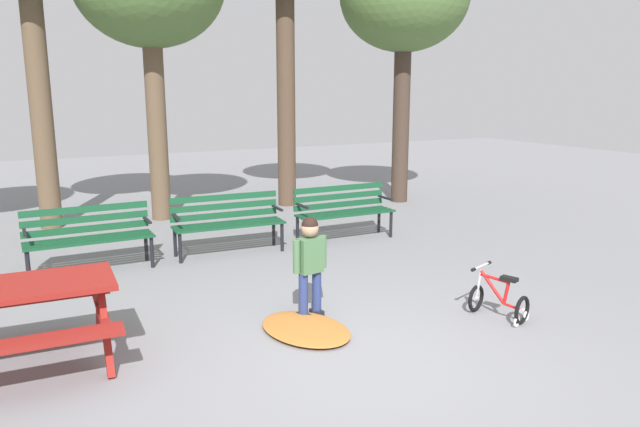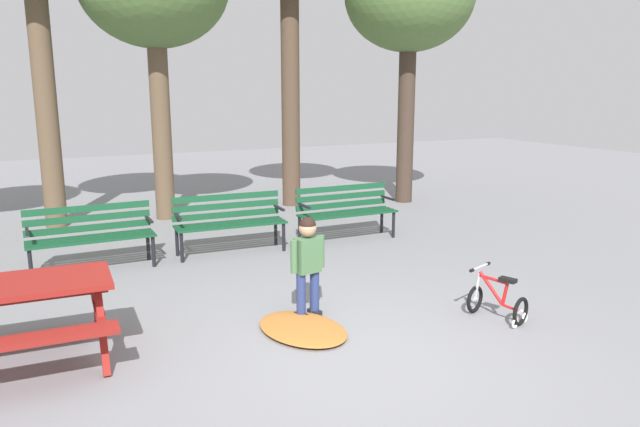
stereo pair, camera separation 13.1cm
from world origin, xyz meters
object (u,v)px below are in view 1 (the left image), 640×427
picnic_table (1,306)px  park_bench_far_left (88,233)px  park_bench_right (343,208)px  child_standing (310,259)px  park_bench_left (227,219)px  kids_bicycle (499,300)px

picnic_table → park_bench_far_left: park_bench_far_left is taller
park_bench_right → child_standing: size_ratio=1.48×
park_bench_left → kids_bicycle: park_bench_left is taller
park_bench_far_left → child_standing: 3.37m
park_bench_right → kids_bicycle: (-0.19, -3.68, -0.31)m
park_bench_far_left → park_bench_right: (3.80, -0.06, 0.00)m
picnic_table → park_bench_right: 5.49m
park_bench_far_left → kids_bicycle: 5.21m
child_standing → picnic_table: bearing=178.7°
park_bench_far_left → park_bench_left: same height
picnic_table → kids_bicycle: size_ratio=2.94×
park_bench_left → park_bench_right: size_ratio=1.01×
park_bench_far_left → picnic_table: bearing=-109.8°
kids_bicycle → park_bench_right: bearing=87.0°
park_bench_far_left → kids_bicycle: (3.61, -3.74, -0.31)m
picnic_table → park_bench_left: bearing=43.6°
park_bench_right → kids_bicycle: bearing=-93.0°
picnic_table → park_bench_left: size_ratio=1.14×
park_bench_left → park_bench_far_left: bearing=-179.9°
park_bench_far_left → child_standing: bearing=-56.6°
picnic_table → child_standing: child_standing is taller
park_bench_right → child_standing: bearing=-125.3°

